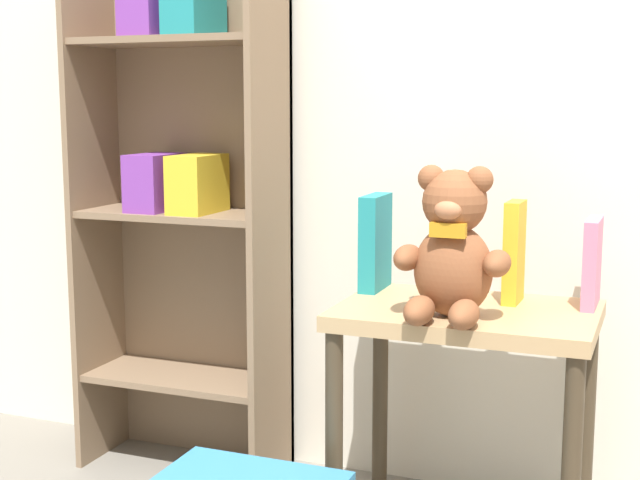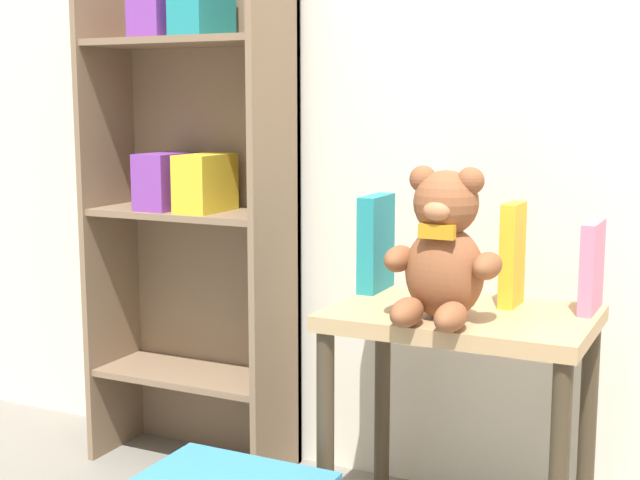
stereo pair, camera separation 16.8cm
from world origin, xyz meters
name	(u,v)px [view 2 (the right image)]	position (x,y,z in m)	size (l,w,h in m)	color
wall_back	(474,7)	(0.00, 1.48, 1.25)	(4.80, 0.06, 2.50)	silver
bookshelf_side	(195,182)	(-0.74, 1.34, 0.80)	(0.56, 0.26, 1.44)	#7F664C
display_table	(461,353)	(0.09, 1.17, 0.46)	(0.57, 0.40, 0.56)	tan
teddy_bear	(443,251)	(0.07, 1.06, 0.71)	(0.25, 0.23, 0.33)	brown
book_standing_teal	(376,243)	(-0.17, 1.28, 0.68)	(0.04, 0.14, 0.23)	teal
book_standing_purple	(440,248)	(0.00, 1.26, 0.68)	(0.03, 0.10, 0.24)	purple
book_standing_yellow	(512,255)	(0.17, 1.26, 0.68)	(0.03, 0.10, 0.24)	gold
book_standing_pink	(592,267)	(0.34, 1.29, 0.66)	(0.03, 0.15, 0.20)	#D17093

